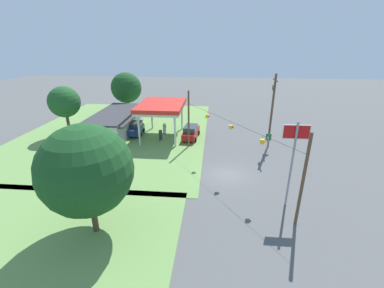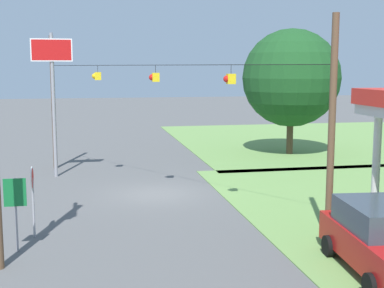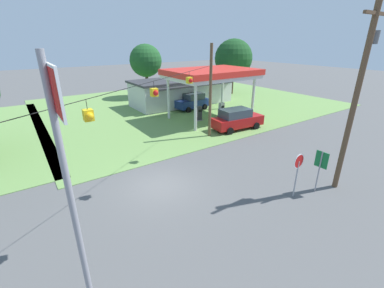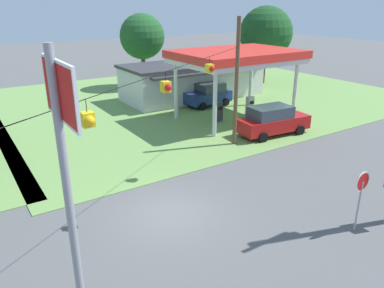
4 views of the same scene
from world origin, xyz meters
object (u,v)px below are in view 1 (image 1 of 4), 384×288
stop_sign_roadside (267,142)px  tree_far_back (126,88)px  fuel_pump_near (161,136)px  gas_station_store (116,123)px  stop_sign_overhead (294,148)px  tree_behind_station (64,102)px  route_sign (268,139)px  gas_station_canopy (162,107)px  fuel_pump_far (165,129)px  utility_pole_main (272,108)px  car_at_pumps_rear (136,128)px  tree_west_verge (86,170)px  car_at_pumps_front (191,132)px

stop_sign_roadside → tree_far_back: tree_far_back is taller
fuel_pump_near → tree_far_back: 16.31m
gas_station_store → stop_sign_overhead: (-17.36, -21.72, 3.80)m
tree_behind_station → tree_far_back: 13.03m
route_sign → tree_behind_station: (3.63, 29.01, 3.44)m
gas_station_canopy → stop_sign_roadside: size_ratio=3.53×
fuel_pump_far → tree_far_back: (9.77, 8.94, 4.59)m
stop_sign_roadside → utility_pole_main: 4.72m
car_at_pumps_rear → tree_far_back: (10.70, 4.64, 4.33)m
gas_station_canopy → tree_west_verge: tree_west_verge is taller
gas_station_store → tree_west_verge: tree_west_verge is taller
fuel_pump_far → car_at_pumps_rear: bearing=102.2°
stop_sign_roadside → tree_behind_station: size_ratio=0.34×
stop_sign_roadside → stop_sign_overhead: 11.13m
car_at_pumps_front → utility_pole_main: (-2.44, -10.76, 4.45)m
fuel_pump_far → stop_sign_roadside: stop_sign_roadside is taller
car_at_pumps_front → utility_pole_main: 11.90m
gas_station_store → route_sign: gas_station_store is taller
fuel_pump_near → route_sign: bearing=-100.2°
fuel_pump_far → car_at_pumps_front: car_at_pumps_front is taller
car_at_pumps_rear → fuel_pump_far: bearing=99.3°
fuel_pump_near → tree_far_back: (12.85, 8.94, 4.59)m
gas_station_store → fuel_pump_near: gas_station_store is taller
stop_sign_overhead → tree_west_verge: tree_west_verge is taller
car_at_pumps_front → tree_west_verge: tree_west_verge is taller
fuel_pump_far → stop_sign_roadside: size_ratio=0.62×
car_at_pumps_front → tree_west_verge: 21.66m
utility_pole_main → stop_sign_overhead: bearing=176.1°
fuel_pump_far → car_at_pumps_rear: (-0.93, 4.29, 0.26)m
car_at_pumps_front → tree_west_verge: bearing=170.7°
fuel_pump_far → car_at_pumps_front: size_ratio=0.30×
stop_sign_overhead → tree_west_verge: bearing=107.2°
gas_station_store → fuel_pump_far: gas_station_store is taller
car_at_pumps_front → utility_pole_main: size_ratio=0.53×
car_at_pumps_front → tree_behind_station: 19.05m
route_sign → utility_pole_main: bearing=-13.1°
fuel_pump_far → tree_west_verge: tree_west_verge is taller
car_at_pumps_rear → stop_sign_overhead: (-16.75, -18.42, 4.46)m
car_at_pumps_front → gas_station_store: bearing=88.1°
car_at_pumps_rear → tree_behind_station: 10.91m
tree_behind_station → tree_west_verge: bearing=-146.9°
fuel_pump_far → utility_pole_main: 16.33m
fuel_pump_near → tree_west_verge: (-19.31, 1.07, 4.43)m
route_sign → fuel_pump_near: bearing=79.8°
gas_station_canopy → utility_pole_main: bearing=-100.2°
stop_sign_overhead → utility_pole_main: bearing=-3.9°
fuel_pump_near → car_at_pumps_rear: bearing=63.4°
gas_station_canopy → fuel_pump_far: (1.54, -0.00, -3.91)m
tree_far_back → utility_pole_main: bearing=-120.3°
car_at_pumps_front → route_sign: size_ratio=2.14×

